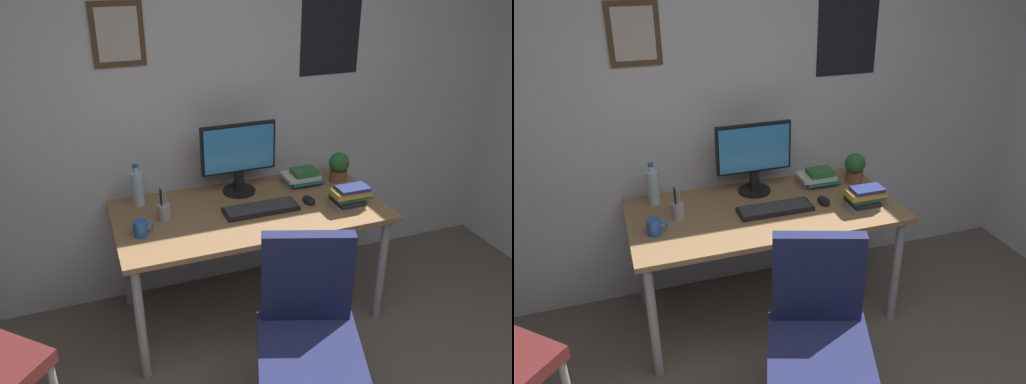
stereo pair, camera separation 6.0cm
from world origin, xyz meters
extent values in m
cube|color=silver|center=(0.00, 2.15, 1.30)|extent=(4.40, 0.08, 2.60)
cube|color=#4C3823|center=(-0.50, 2.11, 1.67)|extent=(0.28, 0.02, 0.34)
cube|color=beige|center=(-0.50, 2.09, 1.67)|extent=(0.22, 0.00, 0.28)
cube|color=black|center=(0.77, 2.11, 1.64)|extent=(0.40, 0.01, 0.56)
cube|color=#936D47|center=(0.09, 1.68, 0.71)|extent=(1.54, 0.78, 0.03)
cylinder|color=#9EA0A5|center=(-0.62, 1.35, 0.35)|extent=(0.05, 0.05, 0.70)
cylinder|color=#9EA0A5|center=(0.80, 1.35, 0.35)|extent=(0.05, 0.05, 0.70)
cylinder|color=#9EA0A5|center=(-0.62, 2.01, 0.35)|extent=(0.05, 0.05, 0.70)
cylinder|color=#9EA0A5|center=(0.80, 2.01, 0.35)|extent=(0.05, 0.05, 0.70)
cube|color=#1E234C|center=(0.05, 0.77, 0.46)|extent=(0.59, 0.59, 0.08)
cube|color=#1E234C|center=(0.11, 0.96, 0.72)|extent=(0.42, 0.20, 0.45)
cylinder|color=black|center=(0.22, 0.99, 0.02)|extent=(0.05, 0.05, 0.04)
cylinder|color=black|center=(0.10, 1.91, 0.74)|extent=(0.20, 0.20, 0.01)
cube|color=black|center=(0.10, 1.91, 0.80)|extent=(0.05, 0.04, 0.12)
cube|color=black|center=(0.10, 1.92, 1.01)|extent=(0.46, 0.02, 0.30)
cube|color=#338CD8|center=(0.10, 1.90, 1.01)|extent=(0.43, 0.00, 0.27)
cube|color=black|center=(0.14, 1.63, 0.74)|extent=(0.43, 0.15, 0.02)
cube|color=#38383A|center=(0.14, 1.63, 0.75)|extent=(0.41, 0.13, 0.00)
ellipsoid|color=black|center=(0.44, 1.63, 0.75)|extent=(0.06, 0.11, 0.04)
cylinder|color=silver|center=(-0.50, 1.95, 0.83)|extent=(0.07, 0.07, 0.20)
cylinder|color=silver|center=(-0.50, 1.95, 0.95)|extent=(0.03, 0.03, 0.04)
cylinder|color=#2659B2|center=(-0.50, 1.95, 0.97)|extent=(0.03, 0.03, 0.01)
cylinder|color=#2659B2|center=(-0.55, 1.59, 0.77)|extent=(0.07, 0.07, 0.09)
torus|color=#2659B2|center=(-0.50, 1.59, 0.78)|extent=(0.05, 0.01, 0.05)
cylinder|color=brown|center=(0.75, 1.84, 0.77)|extent=(0.11, 0.11, 0.07)
sphere|color=#2D6B33|center=(0.75, 1.84, 0.86)|extent=(0.13, 0.13, 0.13)
ellipsoid|color=#287A38|center=(0.72, 1.87, 0.86)|extent=(0.07, 0.08, 0.02)
ellipsoid|color=#287A38|center=(0.78, 1.87, 0.87)|extent=(0.07, 0.08, 0.02)
ellipsoid|color=#287A38|center=(0.72, 1.81, 0.86)|extent=(0.08, 0.07, 0.02)
cylinder|color=#9EA0A5|center=(-0.40, 1.71, 0.78)|extent=(0.07, 0.07, 0.09)
cylinder|color=#263FBF|center=(-0.41, 1.72, 0.85)|extent=(0.01, 0.01, 0.13)
cylinder|color=red|center=(-0.41, 1.72, 0.85)|extent=(0.01, 0.01, 0.13)
cylinder|color=black|center=(-0.41, 1.70, 0.85)|extent=(0.01, 0.01, 0.13)
cylinder|color=#9EA0A5|center=(-0.39, 1.71, 0.86)|extent=(0.01, 0.03, 0.14)
cylinder|color=#9EA0A5|center=(-0.40, 1.71, 0.86)|extent=(0.01, 0.02, 0.14)
cube|color=gray|center=(0.51, 1.90, 0.74)|extent=(0.21, 0.11, 0.02)
cube|color=#26727A|center=(0.53, 1.88, 0.76)|extent=(0.21, 0.16, 0.02)
cube|color=silver|center=(0.51, 1.89, 0.78)|extent=(0.22, 0.17, 0.02)
cube|color=#33723F|center=(0.53, 1.88, 0.81)|extent=(0.15, 0.13, 0.03)
cube|color=gray|center=(0.63, 1.49, 0.74)|extent=(0.17, 0.11, 0.03)
cube|color=black|center=(0.63, 1.51, 0.77)|extent=(0.16, 0.17, 0.03)
cube|color=#33723F|center=(0.65, 1.52, 0.79)|extent=(0.21, 0.14, 0.02)
cube|color=gold|center=(0.64, 1.50, 0.82)|extent=(0.21, 0.12, 0.03)
cube|color=navy|center=(0.64, 1.49, 0.85)|extent=(0.18, 0.11, 0.02)
camera|label=1|loc=(-0.78, -0.80, 2.10)|focal=36.06mm
camera|label=2|loc=(-0.72, -0.82, 2.10)|focal=36.06mm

